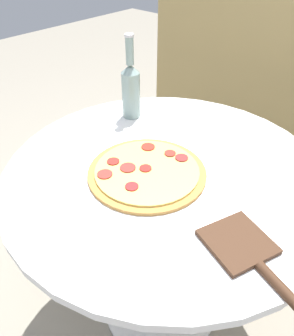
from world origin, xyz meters
name	(u,v)px	position (x,y,z in m)	size (l,w,h in m)	color
ground_plane	(160,305)	(0.00, 0.00, 0.00)	(8.00, 8.00, 0.00)	gray
table	(164,212)	(0.00, 0.00, 0.55)	(0.92, 0.92, 0.73)	white
pizza	(147,171)	(-0.02, -0.06, 0.74)	(0.33, 0.33, 0.02)	#B77F3D
beer_bottle	(131,88)	(-0.28, 0.15, 0.83)	(0.06, 0.06, 0.28)	gray
pizza_paddle	(245,249)	(0.31, -0.12, 0.74)	(0.25, 0.17, 0.02)	#422819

